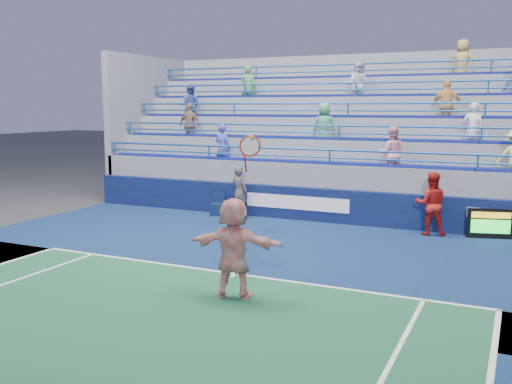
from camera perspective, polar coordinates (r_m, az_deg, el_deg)
The scene contains 8 objects.
ground at distance 12.93m, azimuth -2.02°, elevation -8.28°, with size 120.00×120.00×0.00m, color #333538.
sponsor_wall at distance 18.67m, azimuth 7.10°, elevation -1.36°, with size 18.00×0.32×1.10m.
bleacher_stand at distance 22.13m, azimuth 10.20°, elevation 2.71°, with size 18.00×5.60×6.13m.
serve_speed_board at distance 17.58m, azimuth 22.36°, elevation -2.94°, with size 1.25×0.45×0.87m.
judge_chair at distance 19.74m, azimuth -3.83°, elevation -1.67°, with size 0.51×0.51×0.77m.
tennis_player at distance 11.20m, azimuth -2.21°, elevation -5.59°, with size 1.94×0.92×3.22m.
line_judge at distance 19.28m, azimuth -1.68°, elevation 0.00°, with size 0.64×0.42×1.76m, color #121633.
ball_girl at distance 17.38m, azimuth 17.11°, elevation -1.15°, with size 0.90×0.70×1.86m, color #A61713.
Camera 1 is at (5.65, -11.01, 3.74)m, focal length 40.00 mm.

